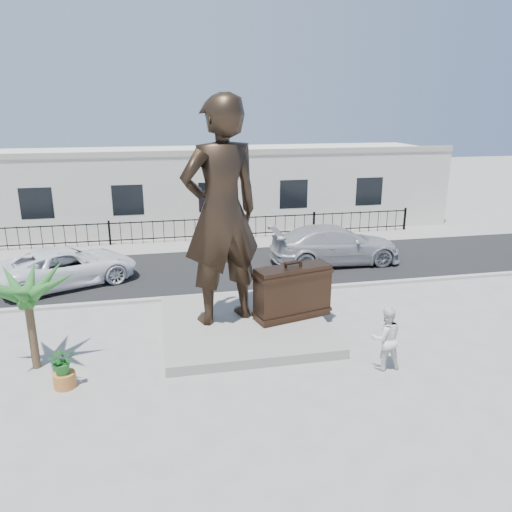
% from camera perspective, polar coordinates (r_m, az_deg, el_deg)
% --- Properties ---
extents(ground, '(100.00, 100.00, 0.00)m').
position_cam_1_polar(ground, '(15.18, 1.54, -10.52)').
color(ground, '#9E9991').
rests_on(ground, ground).
extents(street, '(40.00, 7.00, 0.01)m').
position_cam_1_polar(street, '(22.46, -3.07, -1.23)').
color(street, black).
rests_on(street, ground).
extents(curb, '(40.00, 0.25, 0.12)m').
position_cam_1_polar(curb, '(19.18, -1.50, -4.27)').
color(curb, '#A5A399').
rests_on(curb, ground).
extents(far_sidewalk, '(40.00, 2.50, 0.02)m').
position_cam_1_polar(far_sidewalk, '(26.25, -4.38, 1.45)').
color(far_sidewalk, '#9E9991').
rests_on(far_sidewalk, ground).
extents(plinth, '(5.20, 5.20, 0.30)m').
position_cam_1_polar(plinth, '(16.35, -1.38, -7.84)').
color(plinth, gray).
rests_on(plinth, ground).
extents(fence, '(22.00, 0.10, 1.20)m').
position_cam_1_polar(fence, '(26.87, -4.63, 3.11)').
color(fence, black).
rests_on(fence, ground).
extents(building, '(28.00, 7.00, 4.40)m').
position_cam_1_polar(building, '(30.65, -5.68, 7.85)').
color(building, silver).
rests_on(building, ground).
extents(statue, '(2.95, 2.38, 7.04)m').
position_cam_1_polar(statue, '(15.35, -4.00, 4.95)').
color(statue, black).
rests_on(statue, plinth).
extents(suitcase, '(2.59, 1.38, 1.74)m').
position_cam_1_polar(suitcase, '(16.24, 4.20, -4.14)').
color(suitcase, black).
rests_on(suitcase, plinth).
extents(tourist, '(0.90, 0.71, 1.81)m').
position_cam_1_polar(tourist, '(14.20, 14.60, -9.06)').
color(tourist, white).
rests_on(tourist, ground).
extents(car_white, '(5.94, 4.40, 1.50)m').
position_cam_1_polar(car_white, '(21.42, -20.71, -1.13)').
color(car_white, white).
rests_on(car_white, street).
extents(car_silver, '(5.99, 2.53, 1.72)m').
position_cam_1_polar(car_silver, '(23.02, 9.05, 1.29)').
color(car_silver, '#A4A5A9').
rests_on(car_silver, street).
extents(worker, '(1.07, 0.70, 1.56)m').
position_cam_1_polar(worker, '(25.86, -5.56, 3.00)').
color(worker, '#FF330D').
rests_on(worker, far_sidewalk).
extents(palm_tree, '(1.80, 1.80, 3.20)m').
position_cam_1_polar(palm_tree, '(15.45, -23.73, -11.56)').
color(palm_tree, '#235A20').
rests_on(palm_tree, ground).
extents(planter, '(0.56, 0.56, 0.40)m').
position_cam_1_polar(planter, '(14.12, -21.02, -13.08)').
color(planter, '#B76D30').
rests_on(planter, ground).
extents(shrub, '(0.81, 0.75, 0.74)m').
position_cam_1_polar(shrub, '(13.86, -21.27, -11.02)').
color(shrub, '#236D25').
rests_on(shrub, planter).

